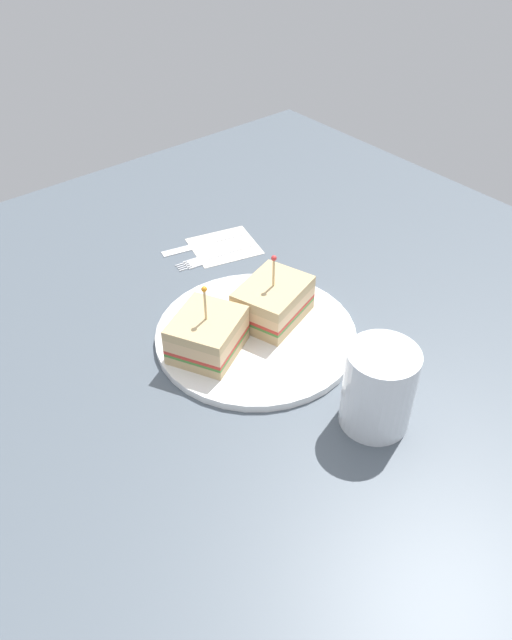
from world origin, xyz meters
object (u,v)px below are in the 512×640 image
object	(u,v)px
sandwich_half_front	(273,302)
napkin	(224,246)
sandwich_half_back	(207,335)
fork	(207,259)
drink_glass	(378,392)
plate	(256,335)
knife	(198,245)

from	to	relation	value
sandwich_half_front	napkin	xyz separation A→B (cm)	(18.87, -6.32, -3.52)
sandwich_half_back	fork	world-z (taller)	sandwich_half_back
fork	sandwich_half_front	bearing A→B (deg)	173.40
sandwich_half_back	drink_glass	distance (cm)	21.73
sandwich_half_front	plate	bearing A→B (deg)	104.66
plate	knife	world-z (taller)	plate
sandwich_half_front	napkin	bearing A→B (deg)	-18.53
plate	napkin	bearing A→B (deg)	-26.65
drink_glass	fork	size ratio (longest dim) A/B	0.79
knife	fork	bearing A→B (deg)	163.09
knife	drink_glass	bearing A→B (deg)	172.36
drink_glass	sandwich_half_front	bearing A→B (deg)	-6.68
plate	sandwich_half_front	distance (cm)	4.86
drink_glass	knife	xyz separation A→B (cm)	(41.57, -5.57, -4.23)
sandwich_half_front	fork	world-z (taller)	sandwich_half_front
drink_glass	fork	world-z (taller)	drink_glass
drink_glass	fork	bearing A→B (deg)	-6.64
sandwich_half_front	sandwich_half_back	distance (cm)	10.39
napkin	knife	distance (cm)	4.11
plate	knife	bearing A→B (deg)	-16.94
sandwich_half_front	sandwich_half_back	xyz separation A→B (cm)	(0.17, 10.39, -0.06)
sandwich_half_front	drink_glass	bearing A→B (deg)	173.32
knife	sandwich_half_back	bearing A→B (deg)	147.52
plate	fork	distance (cm)	19.46
napkin	knife	size ratio (longest dim) A/B	0.74
sandwich_half_back	knife	size ratio (longest dim) A/B	0.83
napkin	sandwich_half_back	bearing A→B (deg)	138.21
sandwich_half_front	napkin	world-z (taller)	sandwich_half_front
sandwich_half_back	sandwich_half_front	bearing A→B (deg)	-90.92
sandwich_half_back	knife	xyz separation A→B (cm)	(21.41, -13.63, -3.36)
drink_glass	napkin	bearing A→B (deg)	-12.57
plate	sandwich_half_back	xyz separation A→B (cm)	(1.12, 6.77, 3.03)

